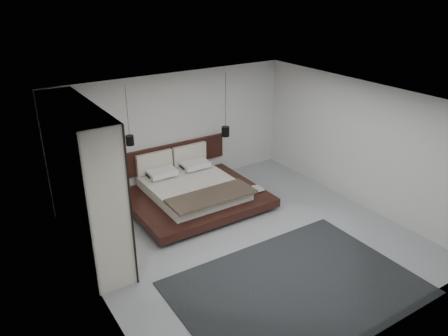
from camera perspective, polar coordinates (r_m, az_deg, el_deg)
floor at (r=8.83m, az=3.01°, el=-9.15°), size 6.00×6.00×0.00m
ceiling at (r=7.69m, az=3.45°, el=8.69°), size 6.00×6.00×0.00m
wall_back at (r=10.55m, az=-6.43°, el=4.82°), size 6.00×0.00×6.00m
wall_front at (r=6.31m, az=19.70°, el=-10.33°), size 6.00×0.00×6.00m
wall_left at (r=7.00m, az=-17.20°, el=-6.37°), size 0.00×6.00×6.00m
wall_right at (r=10.11m, az=17.13°, el=3.03°), size 0.00×6.00×6.00m
lattice_screen at (r=9.23m, az=-21.30°, el=-0.21°), size 0.05×0.90×2.60m
bed at (r=10.01m, az=-4.11°, el=-3.02°), size 2.94×2.46×1.10m
book_lower at (r=10.09m, az=3.78°, el=-2.86°), size 0.26×0.30×0.02m
book_upper at (r=10.05m, az=3.79°, el=-2.83°), size 0.26×0.33×0.02m
pendant_left at (r=9.43m, az=-12.20°, el=3.58°), size 0.17×0.17×1.28m
pendant_right at (r=10.54m, az=0.19°, el=4.81°), size 0.19×0.19×1.55m
wardrobe at (r=8.22m, az=-17.93°, el=-1.75°), size 0.68×2.88×2.83m
rug at (r=7.67m, az=9.50°, el=-15.19°), size 4.00×2.88×0.02m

